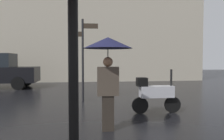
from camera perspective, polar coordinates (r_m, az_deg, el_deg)
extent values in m
cylinder|color=black|center=(1.81, -9.68, -6.19)|extent=(0.08, 0.08, 2.46)
cube|color=#2A241E|center=(4.87, -1.02, -10.81)|extent=(0.25, 0.16, 0.75)
cube|color=#473D33|center=(4.76, -1.03, -2.84)|extent=(0.45, 0.20, 0.61)
sphere|color=#936B4C|center=(4.74, -1.03, 2.06)|extent=(0.21, 0.21, 0.21)
cylinder|color=black|center=(4.74, -1.04, 3.68)|extent=(0.02, 0.02, 0.30)
cone|color=#18193A|center=(4.75, -1.04, 6.89)|extent=(1.04, 1.04, 0.23)
cylinder|color=black|center=(6.72, 15.01, -8.43)|extent=(0.46, 0.09, 0.46)
cylinder|color=black|center=(6.43, 7.09, -8.86)|extent=(0.46, 0.09, 0.46)
cube|color=silver|center=(6.50, 11.17, -5.37)|extent=(0.95, 0.32, 0.32)
cube|color=black|center=(6.34, 7.54, -2.99)|extent=(0.28, 0.28, 0.24)
cylinder|color=black|center=(6.60, 14.71, -2.22)|extent=(0.06, 0.06, 0.55)
cylinder|color=black|center=(13.88, -20.76, -2.47)|extent=(0.64, 0.18, 0.64)
cylinder|color=black|center=(12.24, -22.63, -3.16)|extent=(0.64, 0.18, 0.64)
cylinder|color=black|center=(8.35, -7.38, 2.51)|extent=(0.08, 0.08, 2.99)
cube|color=#33281E|center=(8.44, -5.49, 10.99)|extent=(0.56, 0.04, 0.18)
cube|color=#33281E|center=(8.41, -9.21, 8.95)|extent=(0.52, 0.04, 0.18)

